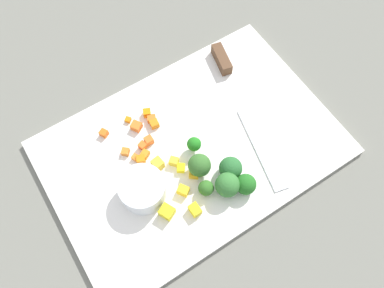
# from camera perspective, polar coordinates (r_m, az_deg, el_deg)

# --- Properties ---
(ground_plane) EXTENTS (4.00, 4.00, 0.00)m
(ground_plane) POSITION_cam_1_polar(r_m,az_deg,el_deg) (0.69, 0.00, -0.78)
(ground_plane) COLOR slate
(cutting_board) EXTENTS (0.50, 0.34, 0.01)m
(cutting_board) POSITION_cam_1_polar(r_m,az_deg,el_deg) (0.68, 0.00, -0.57)
(cutting_board) COLOR white
(cutting_board) RESTS_ON ground_plane
(prep_bowl) EXTENTS (0.08, 0.08, 0.04)m
(prep_bowl) POSITION_cam_1_polar(r_m,az_deg,el_deg) (0.63, -7.39, -6.73)
(prep_bowl) COLOR white
(prep_bowl) RESTS_ON cutting_board
(chef_knife) EXTENTS (0.09, 0.31, 0.02)m
(chef_knife) POSITION_cam_1_polar(r_m,az_deg,el_deg) (0.73, 6.23, 8.71)
(chef_knife) COLOR silver
(chef_knife) RESTS_ON cutting_board
(carrot_dice_0) EXTENTS (0.02, 0.02, 0.01)m
(carrot_dice_0) POSITION_cam_1_polar(r_m,az_deg,el_deg) (0.67, -9.90, -1.15)
(carrot_dice_0) COLOR orange
(carrot_dice_0) RESTS_ON cutting_board
(carrot_dice_1) EXTENTS (0.02, 0.02, 0.01)m
(carrot_dice_1) POSITION_cam_1_polar(r_m,az_deg,el_deg) (0.69, -8.30, 2.64)
(carrot_dice_1) COLOR orange
(carrot_dice_1) RESTS_ON cutting_board
(carrot_dice_2) EXTENTS (0.01, 0.01, 0.01)m
(carrot_dice_2) POSITION_cam_1_polar(r_m,az_deg,el_deg) (0.67, -8.46, -2.00)
(carrot_dice_2) COLOR orange
(carrot_dice_2) RESTS_ON cutting_board
(carrot_dice_3) EXTENTS (0.02, 0.02, 0.01)m
(carrot_dice_3) POSITION_cam_1_polar(r_m,az_deg,el_deg) (0.66, -7.64, -2.31)
(carrot_dice_3) COLOR orange
(carrot_dice_3) RESTS_ON cutting_board
(carrot_dice_4) EXTENTS (0.02, 0.02, 0.01)m
(carrot_dice_4) POSITION_cam_1_polar(r_m,az_deg,el_deg) (0.70, -13.03, 1.59)
(carrot_dice_4) COLOR orange
(carrot_dice_4) RESTS_ON cutting_board
(carrot_dice_5) EXTENTS (0.01, 0.01, 0.01)m
(carrot_dice_5) POSITION_cam_1_polar(r_m,az_deg,el_deg) (0.70, -9.53, 3.59)
(carrot_dice_5) COLOR orange
(carrot_dice_5) RESTS_ON cutting_board
(carrot_dice_6) EXTENTS (0.02, 0.02, 0.01)m
(carrot_dice_6) POSITION_cam_1_polar(r_m,az_deg,el_deg) (0.69, -5.64, 3.01)
(carrot_dice_6) COLOR orange
(carrot_dice_6) RESTS_ON cutting_board
(carrot_dice_7) EXTENTS (0.02, 0.02, 0.01)m
(carrot_dice_7) POSITION_cam_1_polar(r_m,az_deg,el_deg) (0.70, -6.74, 4.62)
(carrot_dice_7) COLOR orange
(carrot_dice_7) RESTS_ON cutting_board
(carrot_dice_8) EXTENTS (0.02, 0.02, 0.01)m
(carrot_dice_8) POSITION_cam_1_polar(r_m,az_deg,el_deg) (0.70, -6.07, 3.77)
(carrot_dice_8) COLOR orange
(carrot_dice_8) RESTS_ON cutting_board
(carrot_dice_9) EXTENTS (0.02, 0.02, 0.01)m
(carrot_dice_9) POSITION_cam_1_polar(r_m,az_deg,el_deg) (0.67, -7.37, -0.26)
(carrot_dice_9) COLOR orange
(carrot_dice_9) RESTS_ON cutting_board
(carrot_dice_10) EXTENTS (0.02, 0.02, 0.01)m
(carrot_dice_10) POSITION_cam_1_polar(r_m,az_deg,el_deg) (0.67, -7.04, -1.55)
(carrot_dice_10) COLOR orange
(carrot_dice_10) RESTS_ON cutting_board
(carrot_dice_11) EXTENTS (0.01, 0.01, 0.01)m
(carrot_dice_11) POSITION_cam_1_polar(r_m,az_deg,el_deg) (0.68, -6.46, 0.55)
(carrot_dice_11) COLOR orange
(carrot_dice_11) RESTS_ON cutting_board
(pepper_dice_0) EXTENTS (0.02, 0.02, 0.01)m
(pepper_dice_0) POSITION_cam_1_polar(r_m,az_deg,el_deg) (0.65, 0.28, -4.39)
(pepper_dice_0) COLOR yellow
(pepper_dice_0) RESTS_ON cutting_board
(pepper_dice_1) EXTENTS (0.02, 0.02, 0.02)m
(pepper_dice_1) POSITION_cam_1_polar(r_m,az_deg,el_deg) (0.64, -1.31, -6.95)
(pepper_dice_1) COLOR yellow
(pepper_dice_1) RESTS_ON cutting_board
(pepper_dice_2) EXTENTS (0.03, 0.03, 0.02)m
(pepper_dice_2) POSITION_cam_1_polar(r_m,az_deg,el_deg) (0.63, -3.76, -10.07)
(pepper_dice_2) COLOR yellow
(pepper_dice_2) RESTS_ON cutting_board
(pepper_dice_3) EXTENTS (0.02, 0.02, 0.02)m
(pepper_dice_3) POSITION_cam_1_polar(r_m,az_deg,el_deg) (0.63, 0.45, -9.79)
(pepper_dice_3) COLOR yellow
(pepper_dice_3) RESTS_ON cutting_board
(pepper_dice_4) EXTENTS (0.02, 0.02, 0.01)m
(pepper_dice_4) POSITION_cam_1_polar(r_m,az_deg,el_deg) (0.65, -1.65, -3.61)
(pepper_dice_4) COLOR yellow
(pepper_dice_4) RESTS_ON cutting_board
(pepper_dice_5) EXTENTS (0.02, 0.02, 0.01)m
(pepper_dice_5) POSITION_cam_1_polar(r_m,az_deg,el_deg) (0.66, -2.70, -2.62)
(pepper_dice_5) COLOR yellow
(pepper_dice_5) RESTS_ON cutting_board
(pepper_dice_6) EXTENTS (0.02, 0.02, 0.02)m
(pepper_dice_6) POSITION_cam_1_polar(r_m,az_deg,el_deg) (0.65, -5.03, -3.16)
(pepper_dice_6) COLOR yellow
(pepper_dice_6) RESTS_ON cutting_board
(broccoli_floret_0) EXTENTS (0.02, 0.02, 0.03)m
(broccoli_floret_0) POSITION_cam_1_polar(r_m,az_deg,el_deg) (0.65, 0.21, -0.11)
(broccoli_floret_0) COLOR #8FBE6D
(broccoli_floret_0) RESTS_ON cutting_board
(broccoli_floret_1) EXTENTS (0.04, 0.04, 0.05)m
(broccoli_floret_1) POSITION_cam_1_polar(r_m,az_deg,el_deg) (0.63, 1.11, -3.22)
(broccoli_floret_1) COLOR #97B055
(broccoli_floret_1) RESTS_ON cutting_board
(broccoli_floret_2) EXTENTS (0.04, 0.04, 0.04)m
(broccoli_floret_2) POSITION_cam_1_polar(r_m,az_deg,el_deg) (0.63, 5.30, -6.12)
(broccoli_floret_2) COLOR #8FAE66
(broccoli_floret_2) RESTS_ON cutting_board
(broccoli_floret_3) EXTENTS (0.04, 0.04, 0.04)m
(broccoli_floret_3) POSITION_cam_1_polar(r_m,az_deg,el_deg) (0.64, 5.78, -3.62)
(broccoli_floret_3) COLOR #87B364
(broccoli_floret_3) RESTS_ON cutting_board
(broccoli_floret_4) EXTENTS (0.04, 0.04, 0.04)m
(broccoli_floret_4) POSITION_cam_1_polar(r_m,az_deg,el_deg) (0.63, 8.03, -5.99)
(broccoli_floret_4) COLOR #86BD5E
(broccoli_floret_4) RESTS_ON cutting_board
(broccoli_floret_5) EXTENTS (0.03, 0.03, 0.03)m
(broccoli_floret_5) POSITION_cam_1_polar(r_m,az_deg,el_deg) (0.63, 2.11, -6.60)
(broccoli_floret_5) COLOR #83B267
(broccoli_floret_5) RESTS_ON cutting_board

